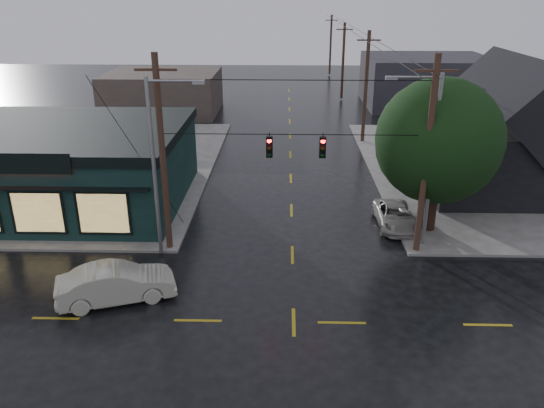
{
  "coord_description": "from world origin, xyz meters",
  "views": [
    {
      "loc": [
        -0.41,
        -18.54,
        12.84
      ],
      "look_at": [
        -1.04,
        5.36,
        3.11
      ],
      "focal_mm": 35.0,
      "sensor_mm": 36.0,
      "label": 1
    }
  ],
  "objects_px": {
    "corner_tree": "(438,141)",
    "utility_pole_ne": "(416,252)",
    "utility_pole_nw": "(170,249)",
    "suv_silver": "(395,216)",
    "sedan_cream": "(116,284)"
  },
  "relations": [
    {
      "from": "sedan_cream",
      "to": "suv_silver",
      "type": "relative_size",
      "value": 1.12
    },
    {
      "from": "corner_tree",
      "to": "utility_pole_ne",
      "type": "height_order",
      "value": "corner_tree"
    },
    {
      "from": "corner_tree",
      "to": "sedan_cream",
      "type": "relative_size",
      "value": 1.69
    },
    {
      "from": "utility_pole_nw",
      "to": "suv_silver",
      "type": "xyz_separation_m",
      "value": [
        12.5,
        3.3,
        0.63
      ]
    },
    {
      "from": "corner_tree",
      "to": "utility_pole_nw",
      "type": "xyz_separation_m",
      "value": [
        -14.26,
        -2.65,
        -5.29
      ]
    },
    {
      "from": "utility_pole_nw",
      "to": "utility_pole_ne",
      "type": "xyz_separation_m",
      "value": [
        13.0,
        0.0,
        0.0
      ]
    },
    {
      "from": "sedan_cream",
      "to": "suv_silver",
      "type": "height_order",
      "value": "sedan_cream"
    },
    {
      "from": "corner_tree",
      "to": "suv_silver",
      "type": "relative_size",
      "value": 1.89
    },
    {
      "from": "corner_tree",
      "to": "sedan_cream",
      "type": "distance_m",
      "value": 17.9
    },
    {
      "from": "utility_pole_ne",
      "to": "suv_silver",
      "type": "relative_size",
      "value": 2.25
    },
    {
      "from": "sedan_cream",
      "to": "suv_silver",
      "type": "bearing_deg",
      "value": -78.19
    },
    {
      "from": "corner_tree",
      "to": "utility_pole_ne",
      "type": "bearing_deg",
      "value": -115.48
    },
    {
      "from": "utility_pole_nw",
      "to": "utility_pole_ne",
      "type": "height_order",
      "value": "same"
    },
    {
      "from": "corner_tree",
      "to": "suv_silver",
      "type": "height_order",
      "value": "corner_tree"
    },
    {
      "from": "utility_pole_nw",
      "to": "utility_pole_ne",
      "type": "distance_m",
      "value": 13.0
    }
  ]
}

